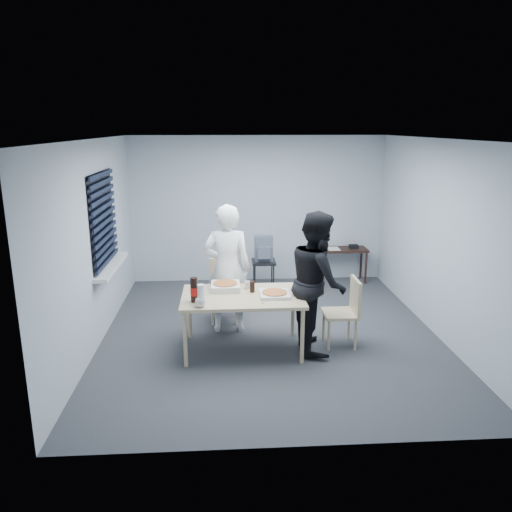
{
  "coord_description": "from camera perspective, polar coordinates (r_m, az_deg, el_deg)",
  "views": [
    {
      "loc": [
        -0.6,
        -6.32,
        2.77
      ],
      "look_at": [
        -0.19,
        0.1,
        1.07
      ],
      "focal_mm": 35.0,
      "sensor_mm": 36.0,
      "label": 1
    }
  ],
  "objects": [
    {
      "name": "person_black",
      "position": [
        6.24,
        7.03,
        -2.92
      ],
      "size": [
        0.47,
        0.86,
        1.77
      ],
      "primitive_type": "imported",
      "rotation": [
        0.0,
        0.0,
        1.57
      ],
      "color": "black",
      "rests_on": "ground"
    },
    {
      "name": "soda_bottle",
      "position": [
        5.96,
        -7.08,
        -3.9
      ],
      "size": [
        0.09,
        0.09,
        0.3
      ],
      "rotation": [
        0.0,
        0.0,
        0.16
      ],
      "color": "black",
      "rests_on": "dining_table"
    },
    {
      "name": "cola_glass",
      "position": [
        6.27,
        -0.43,
        -3.52
      ],
      "size": [
        0.08,
        0.08,
        0.14
      ],
      "primitive_type": "cylinder",
      "rotation": [
        0.0,
        0.0,
        0.28
      ],
      "color": "black",
      "rests_on": "dining_table"
    },
    {
      "name": "plastic_cups",
      "position": [
        5.95,
        -6.31,
        -4.28
      ],
      "size": [
        0.12,
        0.12,
        0.22
      ],
      "primitive_type": "cylinder",
      "rotation": [
        0.0,
        0.0,
        -0.34
      ],
      "color": "silver",
      "rests_on": "dining_table"
    },
    {
      "name": "side_table",
      "position": [
        9.13,
        9.71,
        0.38
      ],
      "size": [
        0.92,
        0.41,
        0.62
      ],
      "color": "black",
      "rests_on": "ground"
    },
    {
      "name": "black_box",
      "position": [
        9.15,
        11.09,
        1.07
      ],
      "size": [
        0.18,
        0.16,
        0.07
      ],
      "primitive_type": "cube",
      "rotation": [
        0.0,
        0.0,
        0.33
      ],
      "color": "black",
      "rests_on": "side_table"
    },
    {
      "name": "pizza_box_a",
      "position": [
        6.39,
        -3.51,
        -3.46
      ],
      "size": [
        0.36,
        0.36,
        0.09
      ],
      "rotation": [
        0.0,
        0.0,
        0.34
      ],
      "color": "silver",
      "rests_on": "dining_table"
    },
    {
      "name": "mug_b",
      "position": [
        6.42,
        -0.97,
        -3.33
      ],
      "size": [
        0.1,
        0.1,
        0.09
      ],
      "primitive_type": "imported",
      "color": "silver",
      "rests_on": "dining_table"
    },
    {
      "name": "chair_right",
      "position": [
        6.5,
        10.34,
        -5.82
      ],
      "size": [
        0.42,
        0.42,
        0.89
      ],
      "color": "#CDB98E",
      "rests_on": "ground"
    },
    {
      "name": "chair_far",
      "position": [
        7.27,
        -3.68,
        -3.35
      ],
      "size": [
        0.42,
        0.42,
        0.89
      ],
      "color": "#CDB98E",
      "rests_on": "ground"
    },
    {
      "name": "papers",
      "position": [
        9.06,
        8.83,
        0.83
      ],
      "size": [
        0.29,
        0.33,
        0.0
      ],
      "primitive_type": "cube",
      "rotation": [
        0.0,
        0.0,
        0.31
      ],
      "color": "white",
      "rests_on": "side_table"
    },
    {
      "name": "mug_a",
      "position": [
        5.82,
        -6.37,
        -5.34
      ],
      "size": [
        0.17,
        0.17,
        0.1
      ],
      "primitive_type": "imported",
      "rotation": [
        0.0,
        0.0,
        0.52
      ],
      "color": "silver",
      "rests_on": "dining_table"
    },
    {
      "name": "stool",
      "position": [
        8.47,
        0.87,
        -1.24
      ],
      "size": [
        0.39,
        0.39,
        0.55
      ],
      "color": "black",
      "rests_on": "ground"
    },
    {
      "name": "pizza_box_b",
      "position": [
        6.16,
        2.13,
        -4.34
      ],
      "size": [
        0.36,
        0.36,
        0.05
      ],
      "rotation": [
        0.0,
        0.0,
        -0.31
      ],
      "color": "silver",
      "rests_on": "dining_table"
    },
    {
      "name": "backpack",
      "position": [
        8.37,
        0.89,
        0.82
      ],
      "size": [
        0.3,
        0.22,
        0.42
      ],
      "rotation": [
        0.0,
        0.0,
        -0.01
      ],
      "color": "#575D66",
      "rests_on": "stool"
    },
    {
      "name": "dining_table",
      "position": [
        6.2,
        -1.54,
        -5.02
      ],
      "size": [
        1.5,
        0.95,
        0.73
      ],
      "color": "#CDB98E",
      "rests_on": "ground"
    },
    {
      "name": "rubber_band",
      "position": [
        5.92,
        0.74,
        -5.38
      ],
      "size": [
        0.05,
        0.05,
        0.0
      ],
      "primitive_type": "torus",
      "rotation": [
        0.0,
        0.0,
        -0.11
      ],
      "color": "red",
      "rests_on": "dining_table"
    },
    {
      "name": "person_white",
      "position": [
        6.75,
        -3.31,
        -1.48
      ],
      "size": [
        0.65,
        0.42,
        1.77
      ],
      "primitive_type": "imported",
      "rotation": [
        0.0,
        0.0,
        3.14
      ],
      "color": "white",
      "rests_on": "ground"
    },
    {
      "name": "room",
      "position": [
        7.03,
        -16.77,
        3.24
      ],
      "size": [
        5.0,
        5.0,
        5.0
      ],
      "color": "#303135",
      "rests_on": "ground"
    }
  ]
}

